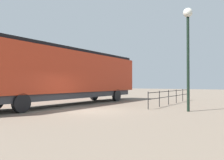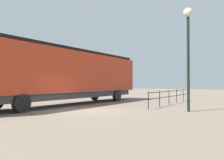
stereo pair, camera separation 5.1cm
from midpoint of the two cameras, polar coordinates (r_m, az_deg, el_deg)
The scene contains 4 objects.
ground_plane at distance 14.30m, azimuth -5.41°, elevation -7.49°, with size 120.00×120.00×0.00m, color #756656.
locomotive at distance 18.92m, azimuth -9.47°, elevation 1.39°, with size 2.91×16.14×4.28m.
lamp_post at distance 14.75m, azimuth 18.16°, elevation 10.10°, with size 0.55×0.55×6.13m.
platform_fence at distance 19.71m, azimuth 14.70°, elevation -3.48°, with size 0.05×9.93×1.14m.
Camera 2 is at (8.75, -11.19, 1.64)m, focal length 37.52 mm.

